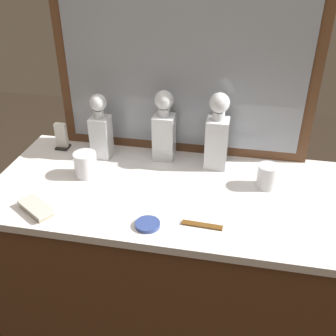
{
  "coord_description": "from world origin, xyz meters",
  "views": [
    {
      "loc": [
        0.22,
        -1.13,
        1.7
      ],
      "look_at": [
        0.0,
        0.0,
        1.01
      ],
      "focal_mm": 42.54,
      "sensor_mm": 36.0,
      "label": 1
    }
  ],
  "objects_px": {
    "crystal_decanter_rear": "(164,132)",
    "crystal_decanter_center": "(217,138)",
    "tortoiseshell_comb": "(202,225)",
    "crystal_tumbler_rear": "(267,177)",
    "silver_brush_right": "(36,208)",
    "napkin_holder": "(62,138)",
    "crystal_tumbler_front": "(86,166)",
    "porcelain_dish": "(148,224)",
    "crystal_decanter_front": "(101,132)"
  },
  "relations": [
    {
      "from": "silver_brush_right",
      "to": "napkin_holder",
      "type": "bearing_deg",
      "value": 102.97
    },
    {
      "from": "crystal_decanter_center",
      "to": "crystal_tumbler_rear",
      "type": "height_order",
      "value": "crystal_decanter_center"
    },
    {
      "from": "crystal_decanter_rear",
      "to": "napkin_holder",
      "type": "relative_size",
      "value": 2.51
    },
    {
      "from": "crystal_decanter_front",
      "to": "tortoiseshell_comb",
      "type": "distance_m",
      "value": 0.58
    },
    {
      "from": "crystal_decanter_center",
      "to": "tortoiseshell_comb",
      "type": "height_order",
      "value": "crystal_decanter_center"
    },
    {
      "from": "crystal_tumbler_front",
      "to": "crystal_decanter_center",
      "type": "bearing_deg",
      "value": 19.4
    },
    {
      "from": "silver_brush_right",
      "to": "napkin_holder",
      "type": "height_order",
      "value": "napkin_holder"
    },
    {
      "from": "crystal_decanter_front",
      "to": "napkin_holder",
      "type": "bearing_deg",
      "value": 171.0
    },
    {
      "from": "crystal_decanter_front",
      "to": "crystal_decanter_center",
      "type": "xyz_separation_m",
      "value": [
        0.44,
        0.01,
        0.01
      ]
    },
    {
      "from": "silver_brush_right",
      "to": "napkin_holder",
      "type": "xyz_separation_m",
      "value": [
        -0.1,
        0.42,
        0.03
      ]
    },
    {
      "from": "crystal_tumbler_front",
      "to": "crystal_tumbler_rear",
      "type": "bearing_deg",
      "value": 4.52
    },
    {
      "from": "crystal_decanter_rear",
      "to": "porcelain_dish",
      "type": "xyz_separation_m",
      "value": [
        0.04,
        -0.42,
        -0.1
      ]
    },
    {
      "from": "tortoiseshell_comb",
      "to": "crystal_tumbler_front",
      "type": "bearing_deg",
      "value": 155.27
    },
    {
      "from": "crystal_decanter_front",
      "to": "napkin_holder",
      "type": "height_order",
      "value": "crystal_decanter_front"
    },
    {
      "from": "crystal_decanter_rear",
      "to": "crystal_decanter_center",
      "type": "bearing_deg",
      "value": -7.01
    },
    {
      "from": "crystal_decanter_rear",
      "to": "crystal_tumbler_front",
      "type": "height_order",
      "value": "crystal_decanter_rear"
    },
    {
      "from": "crystal_tumbler_front",
      "to": "silver_brush_right",
      "type": "xyz_separation_m",
      "value": [
        -0.08,
        -0.24,
        -0.03
      ]
    },
    {
      "from": "crystal_decanter_front",
      "to": "porcelain_dish",
      "type": "xyz_separation_m",
      "value": [
        0.28,
        -0.39,
        -0.1
      ]
    },
    {
      "from": "crystal_decanter_rear",
      "to": "crystal_tumbler_front",
      "type": "distance_m",
      "value": 0.32
    },
    {
      "from": "napkin_holder",
      "to": "silver_brush_right",
      "type": "bearing_deg",
      "value": -77.03
    },
    {
      "from": "crystal_tumbler_front",
      "to": "crystal_tumbler_rear",
      "type": "distance_m",
      "value": 0.64
    },
    {
      "from": "crystal_tumbler_rear",
      "to": "silver_brush_right",
      "type": "xyz_separation_m",
      "value": [
        -0.72,
        -0.29,
        -0.03
      ]
    },
    {
      "from": "porcelain_dish",
      "to": "crystal_tumbler_front",
      "type": "bearing_deg",
      "value": 140.23
    },
    {
      "from": "tortoiseshell_comb",
      "to": "crystal_decanter_front",
      "type": "bearing_deg",
      "value": 140.79
    },
    {
      "from": "crystal_decanter_center",
      "to": "napkin_holder",
      "type": "relative_size",
      "value": 2.64
    },
    {
      "from": "crystal_decanter_center",
      "to": "crystal_tumbler_front",
      "type": "relative_size",
      "value": 3.2
    },
    {
      "from": "crystal_decanter_center",
      "to": "crystal_tumbler_rear",
      "type": "xyz_separation_m",
      "value": [
        0.19,
        -0.11,
        -0.08
      ]
    },
    {
      "from": "silver_brush_right",
      "to": "porcelain_dish",
      "type": "distance_m",
      "value": 0.36
    },
    {
      "from": "crystal_decanter_center",
      "to": "crystal_tumbler_front",
      "type": "distance_m",
      "value": 0.49
    },
    {
      "from": "crystal_decanter_rear",
      "to": "crystal_decanter_center",
      "type": "relative_size",
      "value": 0.95
    },
    {
      "from": "crystal_decanter_rear",
      "to": "tortoiseshell_comb",
      "type": "relative_size",
      "value": 2.2
    },
    {
      "from": "crystal_tumbler_rear",
      "to": "porcelain_dish",
      "type": "relative_size",
      "value": 1.1
    },
    {
      "from": "tortoiseshell_comb",
      "to": "crystal_decanter_center",
      "type": "bearing_deg",
      "value": 89.27
    },
    {
      "from": "crystal_tumbler_front",
      "to": "silver_brush_right",
      "type": "bearing_deg",
      "value": -107.91
    },
    {
      "from": "crystal_tumbler_front",
      "to": "napkin_holder",
      "type": "xyz_separation_m",
      "value": [
        -0.17,
        0.18,
        0.01
      ]
    },
    {
      "from": "napkin_holder",
      "to": "crystal_decanter_rear",
      "type": "bearing_deg",
      "value": 0.51
    },
    {
      "from": "crystal_decanter_rear",
      "to": "crystal_decanter_front",
      "type": "distance_m",
      "value": 0.24
    },
    {
      "from": "crystal_decanter_front",
      "to": "crystal_tumbler_front",
      "type": "xyz_separation_m",
      "value": [
        -0.01,
        -0.15,
        -0.06
      ]
    },
    {
      "from": "crystal_decanter_rear",
      "to": "crystal_decanter_front",
      "type": "xyz_separation_m",
      "value": [
        -0.24,
        -0.03,
        -0.01
      ]
    },
    {
      "from": "porcelain_dish",
      "to": "napkin_holder",
      "type": "height_order",
      "value": "napkin_holder"
    },
    {
      "from": "crystal_tumbler_front",
      "to": "porcelain_dish",
      "type": "relative_size",
      "value": 1.19
    },
    {
      "from": "crystal_decanter_rear",
      "to": "porcelain_dish",
      "type": "relative_size",
      "value": 3.61
    },
    {
      "from": "crystal_decanter_center",
      "to": "porcelain_dish",
      "type": "relative_size",
      "value": 3.8
    },
    {
      "from": "crystal_tumbler_rear",
      "to": "silver_brush_right",
      "type": "height_order",
      "value": "crystal_tumbler_rear"
    },
    {
      "from": "tortoiseshell_comb",
      "to": "napkin_holder",
      "type": "relative_size",
      "value": 1.14
    },
    {
      "from": "crystal_decanter_front",
      "to": "porcelain_dish",
      "type": "relative_size",
      "value": 3.35
    },
    {
      "from": "crystal_tumbler_rear",
      "to": "crystal_decanter_front",
      "type": "bearing_deg",
      "value": 170.91
    },
    {
      "from": "porcelain_dish",
      "to": "napkin_holder",
      "type": "distance_m",
      "value": 0.62
    },
    {
      "from": "crystal_decanter_center",
      "to": "napkin_holder",
      "type": "bearing_deg",
      "value": 178.07
    },
    {
      "from": "crystal_decanter_front",
      "to": "crystal_tumbler_rear",
      "type": "bearing_deg",
      "value": -9.09
    }
  ]
}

